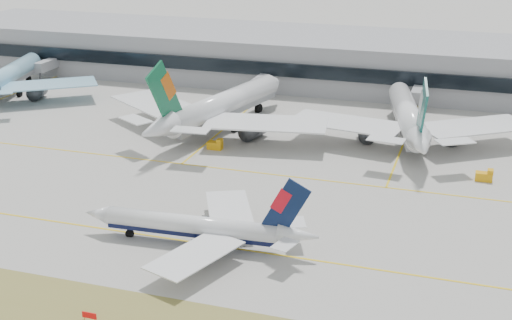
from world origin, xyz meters
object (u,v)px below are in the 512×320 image
(widebody_eva, at_px, (220,108))
(terminal, at_px, (355,61))
(widebody_korean, at_px, (5,79))
(widebody_cathay, at_px, (409,118))
(taxiing_airliner, at_px, (200,227))

(widebody_eva, relative_size, terminal, 0.22)
(widebody_korean, bearing_deg, widebody_eva, -112.62)
(widebody_cathay, xyz_separation_m, terminal, (-22.94, 52.65, 1.88))
(taxiing_airliner, height_order, terminal, terminal)
(taxiing_airliner, relative_size, terminal, 0.15)
(widebody_korean, bearing_deg, widebody_cathay, -106.11)
(widebody_eva, bearing_deg, widebody_cathay, -69.23)
(taxiing_airliner, height_order, widebody_eva, widebody_eva)
(widebody_cathay, bearing_deg, taxiing_airliner, 145.60)
(widebody_korean, bearing_deg, taxiing_airliner, -142.30)
(widebody_eva, bearing_deg, terminal, -8.85)
(widebody_eva, height_order, terminal, widebody_eva)
(widebody_korean, relative_size, widebody_cathay, 0.98)
(taxiing_airliner, relative_size, widebody_cathay, 0.72)
(widebody_korean, height_order, terminal, widebody_korean)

